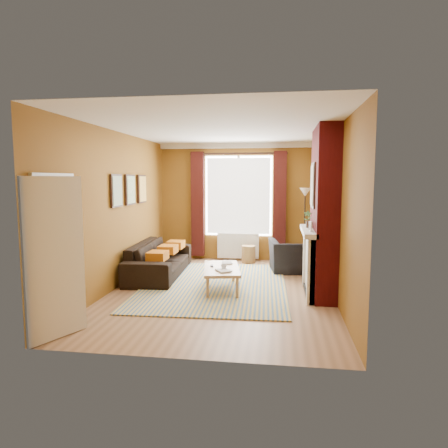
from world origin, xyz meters
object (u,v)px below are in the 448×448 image
Objects in this scene: armchair at (295,256)px; wicker_stool at (248,254)px; sofa at (160,259)px; coffee_table at (222,270)px; floor_lamp at (305,204)px.

armchair is 2.56× the size of wicker_stool.
sofa is 2.26m from wicker_stool.
sofa is 1.78× the size of coffee_table.
wicker_stool is 0.23× the size of floor_lamp.
floor_lamp is at bearing -66.39° from sofa.
armchair is 1.32m from wicker_stool.
coffee_table is at bearing -125.26° from sofa.
floor_lamp is (1.56, 2.38, 1.02)m from coffee_table.
wicker_stool is at bearing 73.07° from coffee_table.
wicker_stool is at bearing -51.69° from sofa.
floor_lamp is at bearing -0.00° from wicker_stool.
wicker_stool is (1.69, 1.49, -0.14)m from sofa.
armchair is 0.80× the size of coffee_table.
wicker_stool is (0.29, 2.38, -0.16)m from coffee_table.
sofa is at bearing 137.67° from coffee_table.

